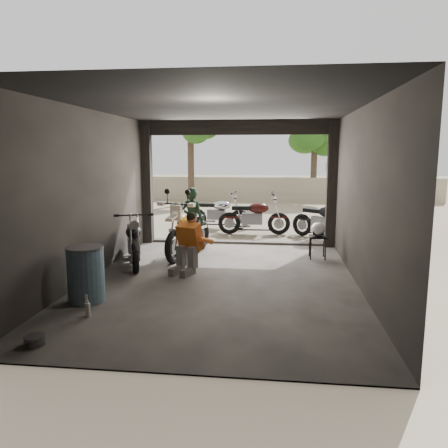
% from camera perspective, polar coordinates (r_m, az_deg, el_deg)
% --- Properties ---
extents(ground, '(80.00, 80.00, 0.00)m').
position_cam_1_polar(ground, '(8.23, -0.47, -7.59)').
color(ground, '#7A6D56').
rests_on(ground, ground).
extents(garage, '(7.00, 7.13, 3.20)m').
position_cam_1_polar(garage, '(8.49, -0.01, 1.77)').
color(garage, '#2D2B28').
rests_on(garage, ground).
extents(boundary_wall, '(18.00, 0.30, 1.20)m').
position_cam_1_polar(boundary_wall, '(21.91, 4.22, 4.55)').
color(boundary_wall, gray).
rests_on(boundary_wall, ground).
extents(tree_left, '(2.20, 2.20, 5.60)m').
position_cam_1_polar(tree_left, '(20.77, -4.41, 13.65)').
color(tree_left, '#382B1E').
rests_on(tree_left, ground).
extents(tree_right, '(2.20, 2.20, 5.00)m').
position_cam_1_polar(tree_right, '(21.92, 11.81, 12.13)').
color(tree_right, '#382B1E').
rests_on(tree_right, ground).
extents(main_bike, '(1.27, 2.14, 1.34)m').
position_cam_1_polar(main_bike, '(10.13, -4.65, -0.53)').
color(main_bike, beige).
rests_on(main_bike, ground).
extents(left_bike, '(1.29, 1.89, 1.18)m').
position_cam_1_polar(left_bike, '(9.51, -11.72, -1.82)').
color(left_bike, black).
rests_on(left_bike, ground).
extents(outside_bike_a, '(1.80, 0.86, 1.18)m').
position_cam_1_polar(outside_bike_a, '(13.86, -0.79, 1.81)').
color(outside_bike_a, black).
rests_on(outside_bike_a, ground).
extents(outside_bike_b, '(1.88, 0.85, 1.25)m').
position_cam_1_polar(outside_bike_b, '(12.87, 3.95, 1.36)').
color(outside_bike_b, '#3B100E').
rests_on(outside_bike_b, ground).
extents(outside_bike_c, '(1.89, 1.72, 1.23)m').
position_cam_1_polar(outside_bike_c, '(12.42, 12.92, 0.83)').
color(outside_bike_c, black).
rests_on(outside_bike_c, ground).
extents(rider, '(0.67, 0.55, 1.59)m').
position_cam_1_polar(rider, '(10.42, -4.15, 0.45)').
color(rider, black).
rests_on(rider, ground).
extents(mechanic, '(0.83, 0.97, 1.18)m').
position_cam_1_polar(mechanic, '(8.69, -4.87, -2.70)').
color(mechanic, '#CB611B').
rests_on(mechanic, ground).
extents(stool, '(0.39, 0.39, 0.53)m').
position_cam_1_polar(stool, '(10.09, 12.14, -1.95)').
color(stool, black).
rests_on(stool, ground).
extents(helmet, '(0.36, 0.37, 0.31)m').
position_cam_1_polar(helmet, '(10.05, 12.17, -0.67)').
color(helmet, silver).
rests_on(helmet, stool).
extents(oil_drum, '(0.72, 0.72, 0.91)m').
position_cam_1_polar(oil_drum, '(7.38, -17.58, -6.37)').
color(oil_drum, '#425C6F').
rests_on(oil_drum, ground).
extents(sign_post, '(0.79, 0.08, 2.38)m').
position_cam_1_polar(sign_post, '(13.06, 14.73, 5.54)').
color(sign_post, black).
rests_on(sign_post, ground).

